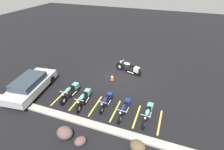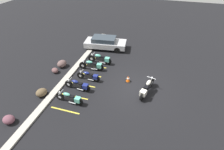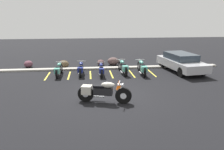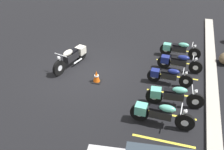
% 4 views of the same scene
% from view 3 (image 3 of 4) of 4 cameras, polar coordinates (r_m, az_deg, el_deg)
% --- Properties ---
extents(ground, '(60.00, 60.00, 0.00)m').
position_cam_3_polar(ground, '(10.75, -0.96, -5.54)').
color(ground, black).
extents(motorcycle_cream_featured, '(2.41, 0.96, 0.97)m').
position_cam_3_polar(motorcycle_cream_featured, '(9.85, -2.74, -4.32)').
color(motorcycle_cream_featured, black).
rests_on(motorcycle_cream_featured, ground).
extents(parked_bike_0, '(0.59, 2.11, 0.83)m').
position_cam_3_polar(parked_bike_0, '(14.67, -13.73, 1.43)').
color(parked_bike_0, black).
rests_on(parked_bike_0, ground).
extents(parked_bike_1, '(0.60, 2.12, 0.83)m').
position_cam_3_polar(parked_bike_1, '(14.64, -8.11, 1.69)').
color(parked_bike_1, black).
rests_on(parked_bike_1, ground).
extents(parked_bike_2, '(0.56, 1.99, 0.78)m').
position_cam_3_polar(parked_bike_2, '(14.35, -2.81, 1.45)').
color(parked_bike_2, black).
rests_on(parked_bike_2, ground).
extents(parked_bike_3, '(0.63, 2.24, 0.88)m').
position_cam_3_polar(parked_bike_3, '(14.82, 2.88, 2.09)').
color(parked_bike_3, black).
rests_on(parked_bike_3, ground).
extents(parked_bike_4, '(0.64, 2.29, 0.90)m').
position_cam_3_polar(parked_bike_4, '(14.75, 7.83, 1.94)').
color(parked_bike_4, black).
rests_on(parked_bike_4, ground).
extents(car_silver, '(2.32, 4.49, 1.29)m').
position_cam_3_polar(car_silver, '(16.22, 17.60, 3.29)').
color(car_silver, black).
rests_on(car_silver, ground).
extents(concrete_curb, '(18.00, 0.50, 0.12)m').
position_cam_3_polar(concrete_curb, '(16.30, -2.93, 1.81)').
color(concrete_curb, '#A8A399').
rests_on(concrete_curb, ground).
extents(landscape_rock_0, '(1.03, 0.96, 0.57)m').
position_cam_3_polar(landscape_rock_0, '(17.02, -12.52, 2.79)').
color(landscape_rock_0, brown).
rests_on(landscape_rock_0, ground).
extents(landscape_rock_1, '(0.66, 0.77, 0.52)m').
position_cam_3_polar(landscape_rock_1, '(17.95, -21.00, 2.70)').
color(landscape_rock_1, brown).
rests_on(landscape_rock_1, ground).
extents(landscape_rock_2, '(1.02, 0.89, 0.62)m').
position_cam_3_polar(landscape_rock_2, '(17.56, 0.29, 3.62)').
color(landscape_rock_2, brown).
rests_on(landscape_rock_2, ground).
extents(landscape_rock_3, '(0.78, 0.82, 0.43)m').
position_cam_3_polar(landscape_rock_3, '(17.61, -2.99, 3.31)').
color(landscape_rock_3, brown).
rests_on(landscape_rock_3, ground).
extents(traffic_cone, '(0.40, 0.40, 0.56)m').
position_cam_3_polar(traffic_cone, '(11.55, 1.84, -2.69)').
color(traffic_cone, black).
rests_on(traffic_cone, ground).
extents(stall_line_0, '(0.10, 2.10, 0.00)m').
position_cam_3_polar(stall_line_0, '(14.96, -16.52, -0.24)').
color(stall_line_0, gold).
rests_on(stall_line_0, ground).
extents(stall_line_1, '(0.10, 2.10, 0.00)m').
position_cam_3_polar(stall_line_1, '(14.77, -11.13, -0.09)').
color(stall_line_1, gold).
rests_on(stall_line_1, ground).
extents(stall_line_2, '(0.10, 2.10, 0.00)m').
position_cam_3_polar(stall_line_2, '(14.72, -5.65, 0.07)').
color(stall_line_2, gold).
rests_on(stall_line_2, ground).
extents(stall_line_3, '(0.10, 2.10, 0.00)m').
position_cam_3_polar(stall_line_3, '(14.80, -0.19, 0.23)').
color(stall_line_3, gold).
rests_on(stall_line_3, ground).
extents(stall_line_4, '(0.10, 2.10, 0.00)m').
position_cam_3_polar(stall_line_4, '(15.01, 5.17, 0.38)').
color(stall_line_4, gold).
rests_on(stall_line_4, ground).
extents(stall_line_5, '(0.10, 2.10, 0.00)m').
position_cam_3_polar(stall_line_5, '(15.36, 10.34, 0.53)').
color(stall_line_5, gold).
rests_on(stall_line_5, ground).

